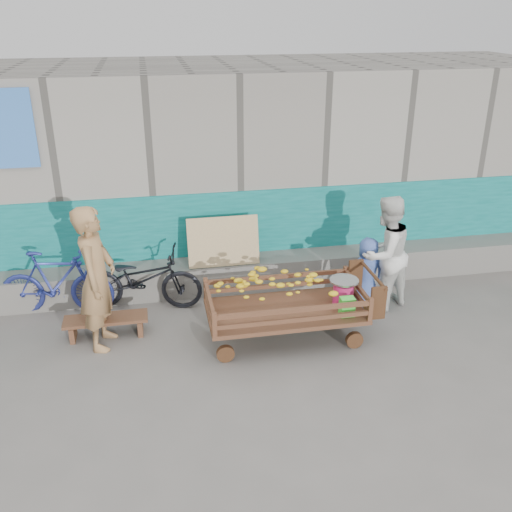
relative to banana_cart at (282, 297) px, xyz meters
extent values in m
plane|color=#605C58|center=(-0.82, -0.83, -0.60)|extent=(80.00, 80.00, 0.00)
cube|color=gray|center=(-0.82, 3.27, 0.90)|extent=(12.00, 3.00, 3.00)
cube|color=#0B6562|center=(-0.82, 1.75, 0.10)|extent=(12.00, 0.03, 1.40)
cube|color=slate|center=(-0.82, 1.52, -0.37)|extent=(12.00, 0.50, 0.45)
cube|color=tan|center=(-0.52, 1.39, 0.20)|extent=(1.00, 0.19, 0.68)
cube|color=#417EDB|center=(-3.12, 1.73, 1.80)|extent=(0.55, 0.03, 1.00)
cube|color=brown|center=(0.04, 0.00, -0.20)|extent=(1.90, 0.95, 0.05)
cylinder|color=#3D2214|center=(-0.76, -0.35, -0.49)|extent=(0.21, 0.06, 0.21)
cube|color=brown|center=(-0.88, -0.44, -0.03)|extent=(0.05, 0.05, 0.30)
cylinder|color=#3D2214|center=(-0.76, 0.35, -0.49)|extent=(0.21, 0.06, 0.21)
cube|color=brown|center=(-0.88, 0.44, -0.03)|extent=(0.05, 0.05, 0.30)
cylinder|color=#3D2214|center=(0.83, -0.35, -0.49)|extent=(0.21, 0.06, 0.21)
cube|color=brown|center=(0.95, -0.44, -0.03)|extent=(0.05, 0.05, 0.30)
cylinder|color=#3D2214|center=(0.83, 0.35, -0.49)|extent=(0.21, 0.06, 0.21)
cube|color=brown|center=(0.95, 0.44, -0.03)|extent=(0.05, 0.05, 0.30)
cube|color=brown|center=(0.04, -0.44, -0.07)|extent=(1.83, 0.04, 0.05)
cube|color=brown|center=(0.04, -0.44, 0.05)|extent=(1.83, 0.04, 0.05)
cube|color=brown|center=(0.04, 0.44, -0.07)|extent=(1.83, 0.04, 0.05)
cube|color=brown|center=(0.04, 0.44, 0.05)|extent=(1.83, 0.04, 0.05)
cube|color=brown|center=(-0.88, 0.00, -0.07)|extent=(0.04, 0.89, 0.05)
cube|color=brown|center=(-0.88, 0.00, 0.05)|extent=(0.04, 0.89, 0.05)
cube|color=brown|center=(0.95, 0.00, -0.07)|extent=(0.04, 0.89, 0.05)
cube|color=brown|center=(0.95, 0.00, 0.05)|extent=(0.04, 0.89, 0.05)
cylinder|color=#3D2214|center=(1.14, 0.00, 0.19)|extent=(0.04, 0.84, 0.04)
cube|color=#3D2214|center=(1.07, 0.39, 0.01)|extent=(0.19, 0.04, 0.42)
cube|color=#3D2214|center=(1.07, -0.39, 0.01)|extent=(0.19, 0.04, 0.42)
ellipsoid|color=yellow|center=(-0.07, 0.00, 0.05)|extent=(1.37, 0.74, 0.46)
cylinder|color=#E52674|center=(0.77, 0.00, -0.04)|extent=(0.25, 0.25, 0.27)
cylinder|color=silver|center=(0.77, 0.00, 0.11)|extent=(0.03, 0.03, 0.06)
cylinder|color=silver|center=(0.77, 0.00, 0.15)|extent=(0.36, 0.36, 0.02)
cube|color=#49F342|center=(0.72, -0.29, -0.05)|extent=(0.17, 0.13, 0.23)
cube|color=brown|center=(-2.14, 0.50, -0.36)|extent=(1.03, 0.31, 0.04)
cube|color=brown|center=(-2.55, 0.50, -0.50)|extent=(0.06, 0.29, 0.21)
cube|color=brown|center=(-1.73, 0.50, -0.50)|extent=(0.06, 0.29, 0.21)
imported|color=#A3784A|center=(-2.17, 0.32, 0.29)|extent=(0.54, 0.72, 1.79)
imported|color=silver|center=(1.53, 0.57, 0.20)|extent=(0.96, 0.89, 1.60)
imported|color=#4662B1|center=(1.33, 0.64, -0.10)|extent=(0.52, 0.38, 1.00)
imported|color=black|center=(-1.68, 1.17, -0.17)|extent=(1.72, 0.90, 0.86)
imported|color=navy|center=(-2.79, 1.22, -0.15)|extent=(1.56, 0.67, 0.91)
camera|label=1|loc=(-1.46, -5.92, 3.24)|focal=40.00mm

